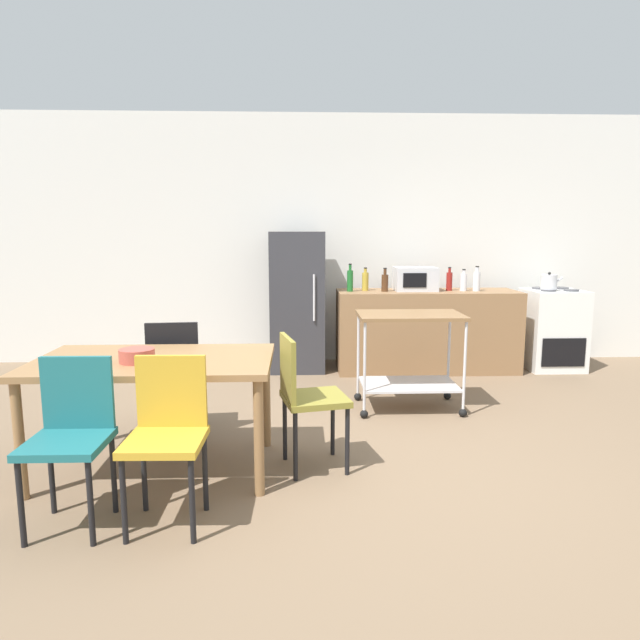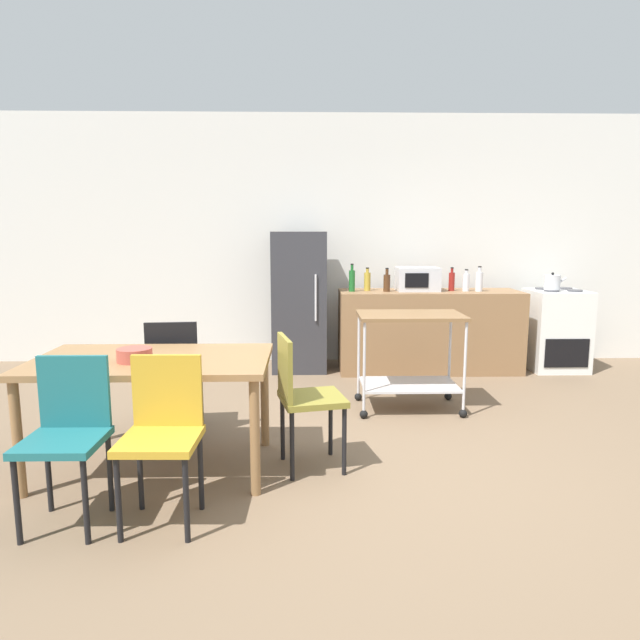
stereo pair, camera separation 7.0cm
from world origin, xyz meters
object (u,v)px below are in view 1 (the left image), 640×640
Objects in this scene: chair_teal at (71,430)px; fruit_bowl at (137,355)px; chair_olive at (305,392)px; bottle_sesame_oil at (365,281)px; dining_table at (155,370)px; bottle_sparkling_water at (477,281)px; chair_mustard at (168,428)px; stove_oven at (552,329)px; microwave at (415,279)px; chair_black at (175,368)px; refrigerator at (297,301)px; bottle_soda at (449,281)px; bottle_olive_oil at (385,282)px; kettle at (549,282)px; kitchen_cart at (409,345)px; bottle_soy_sauce at (350,280)px; bottle_vinegar at (464,282)px.

chair_teal is 0.66m from fruit_bowl.
chair_olive is 3.46× the size of bottle_sesame_oil.
fruit_bowl reaches higher than dining_table.
chair_mustard is at bearing -129.69° from bottle_sparkling_water.
stove_oven is 2.00× the size of microwave.
chair_black is 1.36m from chair_mustard.
refrigerator reaches higher than bottle_soda.
bottle_olive_oil is 1.08× the size of kettle.
bottle_sesame_oil is at bearing 57.55° from fruit_bowl.
kitchen_cart is 2.27m from kettle.
bottle_sesame_oil is (0.18, 0.08, -0.02)m from bottle_soy_sauce.
microwave is 0.38m from bottle_soda.
refrigerator reaches higher than chair_mustard.
chair_mustard is 3.88m from microwave.
bottle_soda is 1.09m from kettle.
chair_black is at bearing -164.09° from kitchen_cart.
bottle_sparkling_water reaches higher than bottle_sesame_oil.
microwave is at bearing 173.61° from bottle_sparkling_water.
fruit_bowl is (-1.57, -2.67, -0.23)m from bottle_soy_sauce.
bottle_soda is (0.93, -0.04, 0.00)m from bottle_sesame_oil.
dining_table is 6.26× the size of kettle.
kitchen_cart is at bearing -143.74° from stove_oven.
microwave is at bearing 179.97° from stove_oven.
bottle_vinegar is (-1.06, -0.06, 0.55)m from stove_oven.
bottle_soy_sauce is at bearing 177.00° from bottle_olive_oil.
chair_olive reaches higher than kitchen_cart.
bottle_vinegar is (2.53, 3.23, 0.48)m from chair_mustard.
microwave is 1.92× the size of kettle.
bottle_soda reaches higher than chair_black.
chair_olive is at bearing 4.60° from fruit_bowl.
chair_teal is 3.41× the size of bottle_soda.
chair_teal reaches higher than dining_table.
bottle_soda is at bearing -2.50° from bottle_sesame_oil.
stove_oven is at bearing -0.74° from bottle_sesame_oil.
chair_black is at bearing -145.61° from bottle_vinegar.
chair_mustard is 2.51m from kitchen_cart.
microwave is (-1.59, 0.00, 0.58)m from stove_oven.
microwave is at bearing 49.71° from dining_table.
kitchen_cart is (-1.92, -1.41, 0.12)m from stove_oven.
refrigerator is 5.10× the size of bottle_soy_sauce.
kettle reaches higher than chair_teal.
chair_mustard is (-0.74, -0.65, 0.00)m from chair_olive.
stove_oven is 2.92m from refrigerator.
stove_oven is (3.82, 2.63, -0.22)m from dining_table.
bottle_sesame_oil is (-0.22, 1.44, 0.43)m from kitchen_cart.
bottle_soy_sauce is at bearing -177.92° from bottle_soda.
bottle_soda is at bearing -2.06° from microwave.
chair_black is at bearing -143.50° from bottle_soda.
bottle_vinegar is at bearing -47.14° from chair_olive.
kettle is (3.47, 3.19, 0.48)m from chair_mustard.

